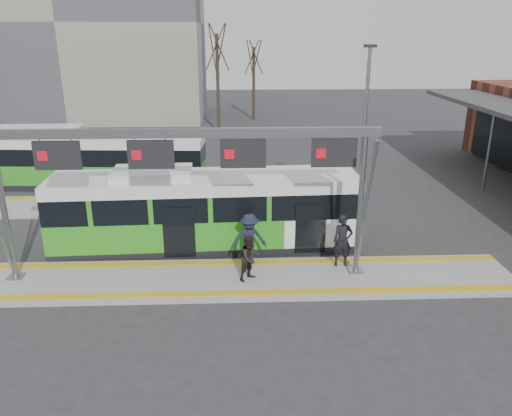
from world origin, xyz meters
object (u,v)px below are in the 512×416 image
at_px(passenger_a, 343,241).
at_px(passenger_c, 249,239).
at_px(passenger_b, 250,258).
at_px(gantry, 187,161).
at_px(hero_bus, 205,212).

xyz_separation_m(passenger_a, passenger_c, (-3.37, 0.30, -0.01)).
relative_size(passenger_b, passenger_c, 0.83).
distance_m(gantry, passenger_a, 6.32).
height_order(passenger_a, passenger_c, passenger_a).
bearing_deg(gantry, passenger_b, -11.32).
xyz_separation_m(passenger_a, passenger_b, (-3.39, -0.96, -0.17)).
bearing_deg(passenger_c, hero_bus, 117.84).
bearing_deg(passenger_a, passenger_c, 175.05).
xyz_separation_m(hero_bus, passenger_b, (1.70, -3.20, -0.56)).
relative_size(gantry, passenger_c, 6.72).
bearing_deg(gantry, passenger_a, 5.75).
xyz_separation_m(hero_bus, passenger_c, (1.72, -1.94, -0.39)).
bearing_deg(passenger_b, passenger_a, -23.92).
bearing_deg(passenger_a, gantry, -174.13).
xyz_separation_m(gantry, passenger_a, (5.43, 0.55, -3.18)).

